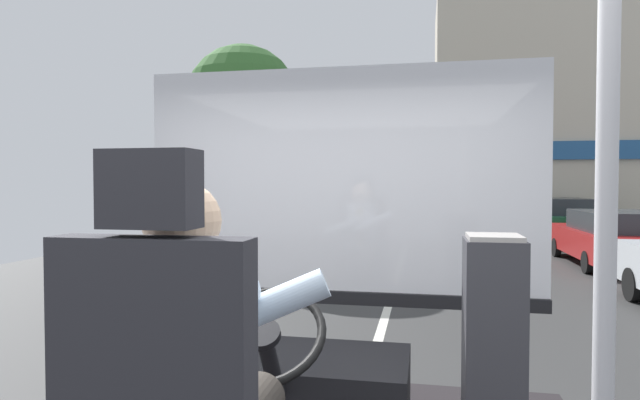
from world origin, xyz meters
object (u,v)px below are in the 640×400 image
(steering_console, at_px, (293,393))
(parked_car_green, at_px, (560,220))
(bus_driver, at_px, (193,366))
(fare_box, at_px, (493,356))
(parked_car_red, at_px, (615,238))
(parked_car_blue, at_px, (520,211))
(handrail_pole, at_px, (606,220))

(steering_console, relative_size, parked_car_green, 0.26)
(bus_driver, relative_size, fare_box, 0.78)
(bus_driver, distance_m, parked_car_green, 17.02)
(steering_console, relative_size, fare_box, 1.09)
(steering_console, relative_size, parked_car_red, 0.26)
(fare_box, relative_size, parked_car_red, 0.24)
(parked_car_red, distance_m, parked_car_blue, 11.43)
(steering_console, distance_m, fare_box, 0.96)
(bus_driver, xyz_separation_m, parked_car_green, (4.80, 16.32, -0.63))
(parked_car_red, height_order, parked_car_blue, parked_car_blue)
(steering_console, distance_m, parked_car_blue, 22.39)
(bus_driver, height_order, steering_console, bus_driver)
(parked_car_red, relative_size, parked_car_blue, 1.00)
(bus_driver, distance_m, handrail_pole, 1.08)
(bus_driver, bearing_deg, handrail_pole, -7.02)
(handrail_pole, height_order, parked_car_red, handrail_pole)
(steering_console, xyz_separation_m, fare_box, (0.90, -0.15, 0.29))
(handrail_pole, relative_size, parked_car_green, 0.55)
(fare_box, bearing_deg, steering_console, 170.24)
(steering_console, xyz_separation_m, parked_car_red, (4.84, 10.46, -0.21))
(handrail_pole, bearing_deg, parked_car_blue, 80.77)
(handrail_pole, height_order, parked_car_green, handrail_pole)
(fare_box, bearing_deg, parked_car_red, 69.62)
(steering_console, height_order, parked_car_green, steering_console)
(parked_car_red, xyz_separation_m, parked_car_blue, (-0.10, 11.42, 0.03))
(bus_driver, xyz_separation_m, parked_car_blue, (4.74, 22.98, -0.68))
(handrail_pole, bearing_deg, fare_box, 94.79)
(handrail_pole, relative_size, fare_box, 2.27)
(bus_driver, bearing_deg, parked_car_blue, 78.34)
(parked_car_green, xyz_separation_m, parked_car_blue, (-0.05, 6.66, -0.05))
(parked_car_blue, bearing_deg, parked_car_green, -89.54)
(bus_driver, height_order, parked_car_blue, bus_driver)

